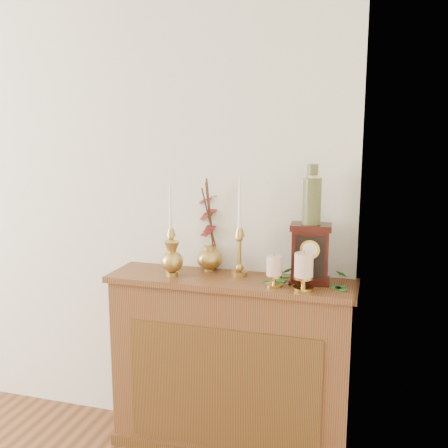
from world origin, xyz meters
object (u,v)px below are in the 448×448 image
(candlestick_left, at_px, (171,242))
(ginger_jar, at_px, (209,228))
(candlestick_center, at_px, (239,244))
(ceramic_vase, at_px, (312,197))
(mantel_clock, at_px, (310,254))
(bud_vase, at_px, (172,259))

(candlestick_left, distance_m, ginger_jar, 0.21)
(candlestick_center, relative_size, ceramic_vase, 1.76)
(ginger_jar, bearing_deg, ceramic_vase, -10.63)
(ginger_jar, relative_size, ceramic_vase, 1.72)
(candlestick_center, xyz_separation_m, mantel_clock, (0.36, -0.02, -0.02))
(candlestick_left, height_order, ceramic_vase, ceramic_vase)
(candlestick_center, distance_m, ginger_jar, 0.21)
(ginger_jar, xyz_separation_m, mantel_clock, (0.54, -0.10, -0.08))
(bud_vase, distance_m, ceramic_vase, 0.76)
(ceramic_vase, bearing_deg, candlestick_left, 178.39)
(bud_vase, bearing_deg, ceramic_vase, 7.02)
(bud_vase, bearing_deg, mantel_clock, 6.80)
(bud_vase, height_order, ceramic_vase, ceramic_vase)
(candlestick_center, bearing_deg, ceramic_vase, -3.34)
(bud_vase, relative_size, ceramic_vase, 0.63)
(mantel_clock, distance_m, ceramic_vase, 0.27)
(bud_vase, bearing_deg, ginger_jar, 53.67)
(candlestick_left, xyz_separation_m, mantel_clock, (0.72, -0.02, -0.01))
(candlestick_center, relative_size, bud_vase, 2.81)
(candlestick_center, height_order, mantel_clock, candlestick_center)
(candlestick_left, height_order, candlestick_center, candlestick_center)
(bud_vase, distance_m, mantel_clock, 0.68)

